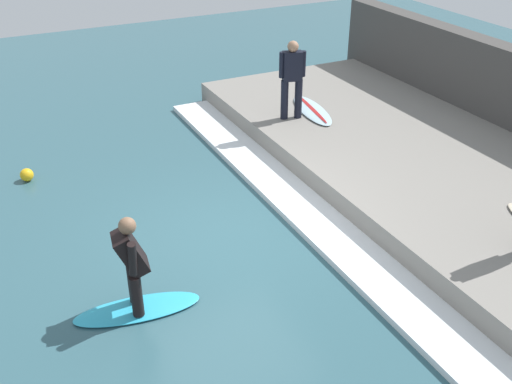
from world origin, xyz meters
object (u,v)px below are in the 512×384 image
Objects in this scene: surfer_riding at (131,260)px; surfboard_waiting_near at (312,110)px; surfer_waiting_near at (292,76)px; marker_buoy at (27,175)px; surfboard_riding at (138,309)px.

surfboard_waiting_near is (5.09, 4.04, -0.34)m from surfer_riding.
surfer_waiting_near is at bearing 41.08° from surfer_riding.
surfer_waiting_near reaches higher than marker_buoy.
surfboard_riding is 1.06× the size of surfer_waiting_near.
surfboard_waiting_near is (0.58, 0.11, -0.88)m from surfer_waiting_near.
surfboard_riding is 0.79m from surfer_riding.
marker_buoy is (-0.76, 4.41, -0.70)m from surfer_riding.
surfer_waiting_near is 5.44m from marker_buoy.
surfer_waiting_near is 1.06m from surfboard_waiting_near.
surfer_waiting_near is at bearing -5.15° from marker_buoy.
surfboard_riding is 0.93× the size of surfboard_waiting_near.
marker_buoy is at bearing 99.79° from surfboard_riding.
surfboard_riding is at bearing -153.43° from surfer_riding.
surfer_riding reaches higher than marker_buoy.
surfer_riding reaches higher than surfboard_waiting_near.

